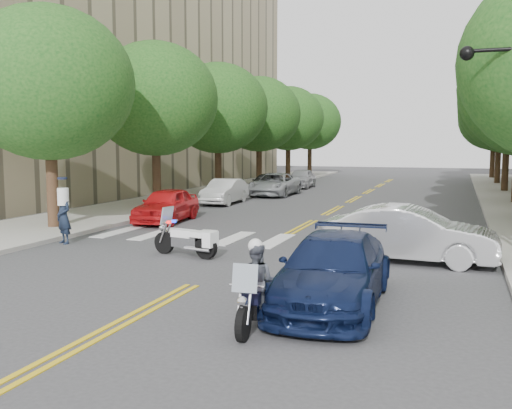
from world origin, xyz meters
The scene contains 22 objects.
ground centered at (0.00, 0.00, 0.00)m, with size 140.00×140.00×0.00m, color #38383A.
sidewalk_left centered at (-9.50, 22.00, 0.07)m, with size 5.00×60.00×0.15m, color #9E9991.
building_left centered at (-26.00, 26.00, 12.00)m, with size 26.00×44.00×24.00m, color tan.
tree_l_0 centered at (-8.80, 6.00, 5.55)m, with size 6.40×6.40×8.45m.
tree_l_1 centered at (-8.80, 14.00, 5.55)m, with size 6.40×6.40×8.45m.
tree_l_2 centered at (-8.80, 22.00, 5.55)m, with size 6.40×6.40×8.45m.
tree_l_3 centered at (-8.80, 30.00, 5.55)m, with size 6.40×6.40×8.45m.
tree_l_4 centered at (-8.80, 38.00, 5.55)m, with size 6.40×6.40×8.45m.
tree_l_5 centered at (-8.80, 46.00, 5.55)m, with size 6.40×6.40×8.45m.
tree_r_3 centered at (8.80, 30.00, 5.55)m, with size 6.40×6.40×8.45m.
tree_r_4 centered at (8.80, 38.00, 5.55)m, with size 6.40×6.40×8.45m.
tree_r_5 centered at (8.80, 46.00, 5.55)m, with size 6.40×6.40×8.45m.
motorcycle_police centered at (2.42, -2.35, 0.73)m, with size 0.71×2.02×1.64m.
motorcycle_parked centered at (-1.55, 3.06, 0.50)m, with size 2.22×0.81×1.44m.
officer_standing centered at (-6.50, 3.69, 0.89)m, with size 0.65×0.43×1.79m, color #161F32.
convertible centered at (4.58, 4.50, 0.79)m, with size 1.67×4.79×1.58m, color silver.
sedan_blue centered at (3.44, -0.50, 0.72)m, with size 2.03×4.99×1.45m, color #0E1A3D.
parked_car_a centered at (-5.81, 9.50, 0.72)m, with size 1.71×4.25×1.45m, color red.
parked_car_b centered at (-6.30, 17.06, 0.69)m, with size 1.45×4.16×1.37m, color silver.
parked_car_c centered at (-5.20, 22.78, 0.71)m, with size 2.36×5.12×1.42m, color #93969A.
parked_car_d centered at (-6.30, 24.50, 0.64)m, with size 1.79×4.40×1.28m, color black.
parked_car_e centered at (-5.28, 29.50, 0.72)m, with size 1.70×4.22×1.44m, color #9D9DA2.
Camera 1 is at (5.79, -11.85, 3.33)m, focal length 40.00 mm.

